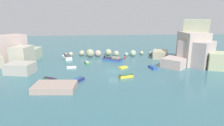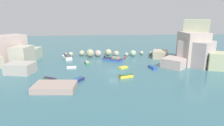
{
  "view_description": "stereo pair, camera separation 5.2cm",
  "coord_description": "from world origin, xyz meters",
  "px_view_note": "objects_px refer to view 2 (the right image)",
  "views": [
    {
      "loc": [
        -4.09,
        -46.67,
        14.25
      ],
      "look_at": [
        0.0,
        4.46,
        1.0
      ],
      "focal_mm": 31.57,
      "sensor_mm": 36.0,
      "label": 1
    },
    {
      "loc": [
        -4.04,
        -46.68,
        14.25
      ],
      "look_at": [
        0.0,
        4.46,
        1.0
      ],
      "focal_mm": 31.57,
      "sensor_mm": 36.0,
      "label": 2
    }
  ],
  "objects_px": {
    "channel_buoy": "(125,57)",
    "moored_boat_1": "(72,67)",
    "moored_boat_0": "(113,59)",
    "moored_boat_5": "(50,79)",
    "moored_boat_3": "(78,80)",
    "moored_boat_8": "(126,76)",
    "moored_boat_2": "(67,57)",
    "moored_boat_7": "(123,67)",
    "stone_dock": "(55,87)",
    "moored_boat_4": "(87,63)",
    "moored_boat_6": "(153,67)"
  },
  "relations": [
    {
      "from": "channel_buoy",
      "to": "moored_boat_7",
      "type": "distance_m",
      "value": 11.36
    },
    {
      "from": "moored_boat_4",
      "to": "moored_boat_6",
      "type": "bearing_deg",
      "value": 56.74
    },
    {
      "from": "stone_dock",
      "to": "moored_boat_1",
      "type": "distance_m",
      "value": 15.04
    },
    {
      "from": "moored_boat_5",
      "to": "moored_boat_6",
      "type": "relative_size",
      "value": 0.93
    },
    {
      "from": "moored_boat_0",
      "to": "moored_boat_2",
      "type": "height_order",
      "value": "moored_boat_2"
    },
    {
      "from": "stone_dock",
      "to": "moored_boat_7",
      "type": "distance_m",
      "value": 20.21
    },
    {
      "from": "channel_buoy",
      "to": "moored_boat_1",
      "type": "distance_m",
      "value": 18.45
    },
    {
      "from": "channel_buoy",
      "to": "moored_boat_1",
      "type": "xyz_separation_m",
      "value": [
        -15.57,
        -9.89,
        -0.13
      ]
    },
    {
      "from": "moored_boat_5",
      "to": "moored_boat_0",
      "type": "bearing_deg",
      "value": 78.14
    },
    {
      "from": "moored_boat_0",
      "to": "moored_boat_2",
      "type": "distance_m",
      "value": 14.76
    },
    {
      "from": "moored_boat_0",
      "to": "moored_boat_7",
      "type": "relative_size",
      "value": 2.32
    },
    {
      "from": "moored_boat_2",
      "to": "moored_boat_6",
      "type": "distance_m",
      "value": 27.14
    },
    {
      "from": "channel_buoy",
      "to": "moored_boat_0",
      "type": "xyz_separation_m",
      "value": [
        -3.92,
        -2.55,
        0.12
      ]
    },
    {
      "from": "moored_boat_3",
      "to": "moored_boat_8",
      "type": "height_order",
      "value": "moored_boat_8"
    },
    {
      "from": "moored_boat_4",
      "to": "moored_boat_8",
      "type": "xyz_separation_m",
      "value": [
        9.27,
        -13.3,
        0.12
      ]
    },
    {
      "from": "moored_boat_2",
      "to": "moored_boat_7",
      "type": "distance_m",
      "value": 20.25
    },
    {
      "from": "moored_boat_3",
      "to": "moored_boat_4",
      "type": "height_order",
      "value": "moored_boat_3"
    },
    {
      "from": "moored_boat_2",
      "to": "moored_boat_3",
      "type": "relative_size",
      "value": 1.67
    },
    {
      "from": "moored_boat_2",
      "to": "moored_boat_4",
      "type": "xyz_separation_m",
      "value": [
        6.61,
        -6.3,
        -0.33
      ]
    },
    {
      "from": "moored_boat_0",
      "to": "moored_boat_5",
      "type": "xyz_separation_m",
      "value": [
        -15.24,
        -16.4,
        -0.24
      ]
    },
    {
      "from": "moored_boat_5",
      "to": "moored_boat_7",
      "type": "bearing_deg",
      "value": 55.41
    },
    {
      "from": "moored_boat_3",
      "to": "moored_boat_1",
      "type": "bearing_deg",
      "value": -131.28
    },
    {
      "from": "moored_boat_8",
      "to": "moored_boat_2",
      "type": "bearing_deg",
      "value": 110.72
    },
    {
      "from": "moored_boat_3",
      "to": "moored_boat_6",
      "type": "distance_m",
      "value": 20.55
    },
    {
      "from": "stone_dock",
      "to": "moored_boat_2",
      "type": "relative_size",
      "value": 1.43
    },
    {
      "from": "moored_boat_5",
      "to": "channel_buoy",
      "type": "bearing_deg",
      "value": 75.71
    },
    {
      "from": "channel_buoy",
      "to": "moored_boat_7",
      "type": "height_order",
      "value": "channel_buoy"
    },
    {
      "from": "moored_boat_3",
      "to": "moored_boat_6",
      "type": "bearing_deg",
      "value": 149.53
    },
    {
      "from": "moored_boat_2",
      "to": "moored_boat_4",
      "type": "height_order",
      "value": "moored_boat_2"
    },
    {
      "from": "stone_dock",
      "to": "moored_boat_8",
      "type": "height_order",
      "value": "stone_dock"
    },
    {
      "from": "moored_boat_1",
      "to": "moored_boat_5",
      "type": "distance_m",
      "value": 9.73
    },
    {
      "from": "moored_boat_4",
      "to": "moored_boat_6",
      "type": "relative_size",
      "value": 0.93
    },
    {
      "from": "moored_boat_5",
      "to": "moored_boat_8",
      "type": "distance_m",
      "value": 16.77
    },
    {
      "from": "moored_boat_0",
      "to": "moored_boat_4",
      "type": "bearing_deg",
      "value": -123.49
    },
    {
      "from": "channel_buoy",
      "to": "moored_boat_4",
      "type": "height_order",
      "value": "channel_buoy"
    },
    {
      "from": "moored_boat_1",
      "to": "moored_boat_6",
      "type": "relative_size",
      "value": 0.75
    },
    {
      "from": "moored_boat_3",
      "to": "channel_buoy",
      "type": "bearing_deg",
      "value": -177.57
    },
    {
      "from": "moored_boat_4",
      "to": "moored_boat_5",
      "type": "bearing_deg",
      "value": -41.89
    },
    {
      "from": "moored_boat_0",
      "to": "moored_boat_1",
      "type": "distance_m",
      "value": 13.78
    },
    {
      "from": "moored_boat_3",
      "to": "moored_boat_8",
      "type": "bearing_deg",
      "value": 134.0
    },
    {
      "from": "moored_boat_3",
      "to": "moored_boat_4",
      "type": "distance_m",
      "value": 15.05
    },
    {
      "from": "stone_dock",
      "to": "moored_boat_8",
      "type": "bearing_deg",
      "value": 23.06
    },
    {
      "from": "moored_boat_1",
      "to": "moored_boat_5",
      "type": "relative_size",
      "value": 0.81
    },
    {
      "from": "moored_boat_7",
      "to": "moored_boat_8",
      "type": "bearing_deg",
      "value": -125.63
    },
    {
      "from": "stone_dock",
      "to": "moored_boat_7",
      "type": "height_order",
      "value": "stone_dock"
    },
    {
      "from": "moored_boat_0",
      "to": "moored_boat_7",
      "type": "distance_m",
      "value": 8.85
    },
    {
      "from": "moored_boat_2",
      "to": "moored_boat_5",
      "type": "distance_m",
      "value": 19.87
    },
    {
      "from": "moored_boat_1",
      "to": "moored_boat_7",
      "type": "relative_size",
      "value": 0.96
    },
    {
      "from": "moored_boat_1",
      "to": "moored_boat_8",
      "type": "distance_m",
      "value": 15.85
    },
    {
      "from": "channel_buoy",
      "to": "moored_boat_8",
      "type": "xyz_separation_m",
      "value": [
        -2.4,
        -18.71,
        0.04
      ]
    }
  ]
}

